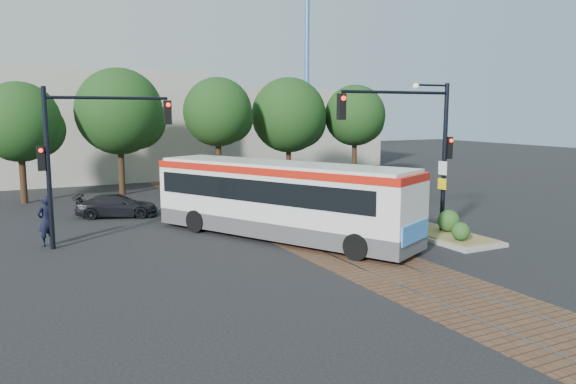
% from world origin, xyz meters
% --- Properties ---
extents(ground, '(120.00, 120.00, 0.00)m').
position_xyz_m(ground, '(0.00, 0.00, 0.00)').
color(ground, black).
rests_on(ground, ground).
extents(trackbed, '(3.60, 40.00, 0.02)m').
position_xyz_m(trackbed, '(0.00, 4.00, 0.01)').
color(trackbed, brown).
rests_on(trackbed, ground).
extents(tree_row, '(26.40, 5.60, 7.67)m').
position_xyz_m(tree_row, '(1.21, 16.42, 4.85)').
color(tree_row, '#382314').
rests_on(tree_row, ground).
extents(warehouses, '(40.00, 13.00, 8.00)m').
position_xyz_m(warehouses, '(-0.53, 28.75, 3.81)').
color(warehouses, '#ADA899').
rests_on(warehouses, ground).
extents(crane, '(8.00, 0.50, 18.00)m').
position_xyz_m(crane, '(18.00, 34.00, 10.88)').
color(crane, '#3F72B2').
rests_on(crane, ground).
extents(city_bus, '(7.37, 11.33, 3.08)m').
position_xyz_m(city_bus, '(-1.19, 1.68, 1.71)').
color(city_bus, '#444447').
rests_on(city_bus, ground).
extents(traffic_island, '(2.20, 5.20, 1.13)m').
position_xyz_m(traffic_island, '(4.82, -0.90, 0.33)').
color(traffic_island, gray).
rests_on(traffic_island, ground).
extents(signal_pole_main, '(5.49, 0.46, 6.00)m').
position_xyz_m(signal_pole_main, '(3.86, -0.81, 4.16)').
color(signal_pole_main, black).
rests_on(signal_pole_main, ground).
extents(signal_pole_left, '(4.99, 0.34, 6.00)m').
position_xyz_m(signal_pole_left, '(-8.37, 4.00, 3.86)').
color(signal_pole_left, black).
rests_on(signal_pole_left, ground).
extents(officer, '(0.85, 0.75, 1.94)m').
position_xyz_m(officer, '(-9.65, 4.64, 0.97)').
color(officer, black).
rests_on(officer, ground).
extents(parked_car, '(4.15, 2.74, 1.12)m').
position_xyz_m(parked_car, '(-6.16, 9.48, 0.56)').
color(parked_car, black).
rests_on(parked_car, ground).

